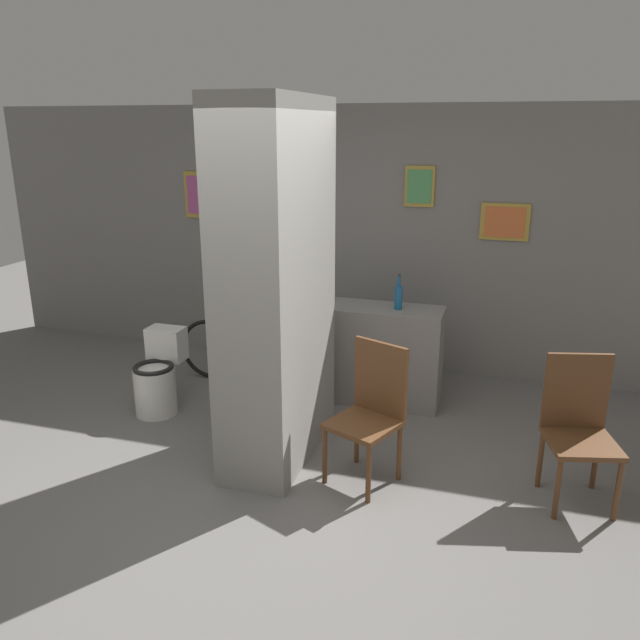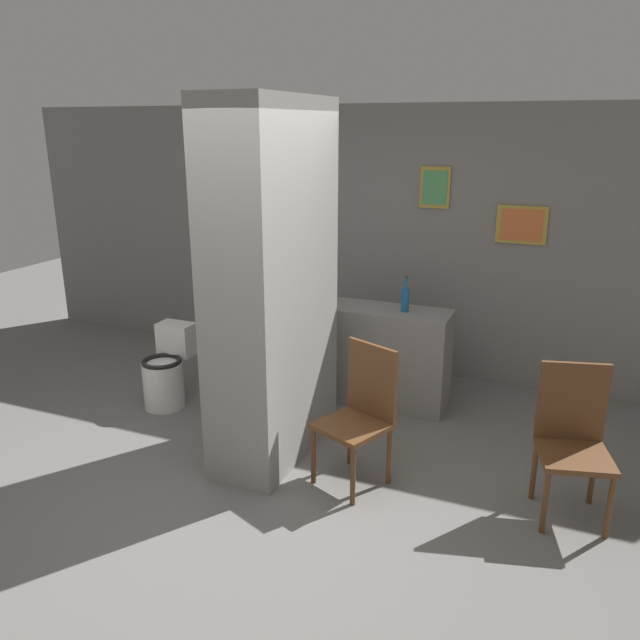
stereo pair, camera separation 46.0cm
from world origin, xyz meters
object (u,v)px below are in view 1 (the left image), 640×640
(toilet, at_px, (158,378))
(bottle_tall, at_px, (398,296))
(bicycle, at_px, (259,353))
(chair_near_pillar, at_px, (371,408))
(chair_by_doorway, at_px, (579,425))

(toilet, xyz_separation_m, bottle_tall, (1.95, 0.76, 0.69))
(bicycle, bearing_deg, chair_near_pillar, -43.68)
(chair_near_pillar, distance_m, chair_by_doorway, 1.37)
(chair_near_pillar, distance_m, bicycle, 1.91)
(chair_near_pillar, xyz_separation_m, bicycle, (-1.38, 1.31, -0.21))
(bicycle, bearing_deg, bottle_tall, -1.39)
(toilet, distance_m, chair_near_pillar, 2.07)
(chair_near_pillar, relative_size, bottle_tall, 3.10)
(bottle_tall, bearing_deg, toilet, -158.55)
(chair_by_doorway, height_order, bottle_tall, bottle_tall)
(toilet, relative_size, chair_by_doorway, 0.72)
(bicycle, bearing_deg, chair_by_doorway, -22.91)
(toilet, bearing_deg, bottle_tall, 21.45)
(chair_near_pillar, height_order, bottle_tall, bottle_tall)
(toilet, distance_m, bicycle, 1.01)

